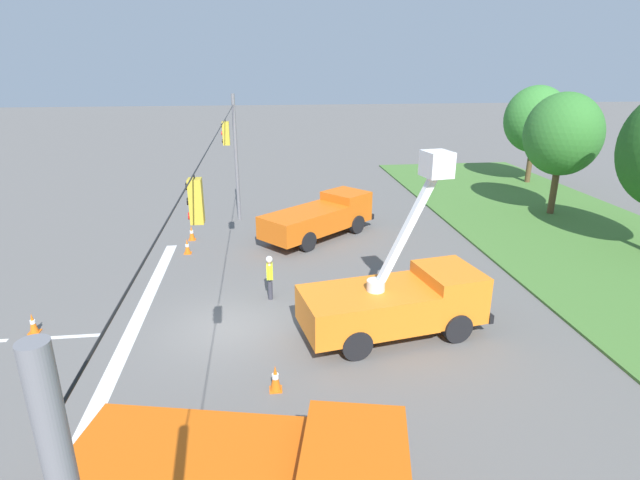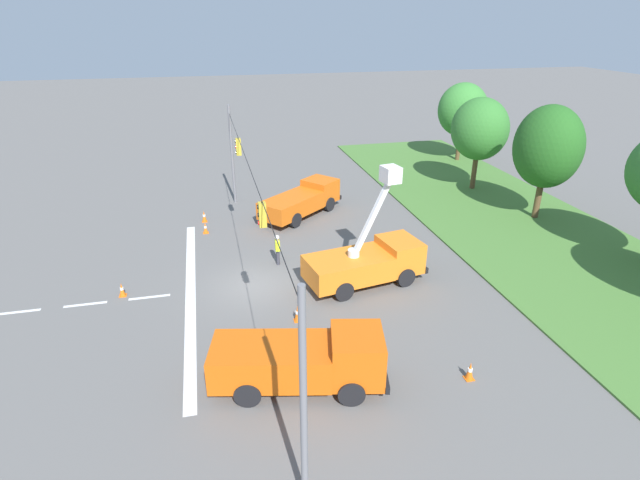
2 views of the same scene
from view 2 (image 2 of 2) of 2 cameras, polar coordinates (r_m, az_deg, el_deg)
The scene contains 16 objects.
ground_plane at distance 26.39m, azimuth -7.44°, elevation -5.15°, with size 200.00×200.00×0.00m, color #605E5B.
grass_verge at distance 32.97m, azimuth 25.37°, elevation -1.09°, with size 56.00×12.00×0.10m, color #477533.
lane_markings at distance 26.47m, azimuth -17.79°, elevation -6.10°, with size 17.60×15.25×0.01m.
signal_gantry at distance 24.60m, azimuth -7.98°, elevation 3.51°, with size 26.20×0.33×7.20m.
tree_far_west at distance 49.67m, azimuth 16.00°, elevation 14.11°, with size 4.43×4.60×7.29m.
tree_west at distance 41.21m, azimuth 17.79°, elevation 11.97°, with size 4.65×4.28×7.26m.
tree_centre at distance 36.34m, azimuth 24.60°, elevation 9.63°, with size 4.72×4.20×7.74m.
utility_truck_bucket_lift at distance 25.95m, azimuth 5.47°, elevation -2.34°, with size 3.52×6.59×6.19m.
utility_truck_support_near at distance 34.90m, azimuth -2.01°, elevation 4.61°, with size 5.99×6.57×2.10m.
utility_truck_support_far at distance 19.06m, azimuth -2.01°, elevation -13.50°, with size 3.60×6.86×2.30m.
road_worker at distance 28.01m, azimuth -4.88°, elevation -0.89°, with size 0.65×0.26×1.77m.
traffic_cone_foreground_left at distance 34.85m, azimuth -13.10°, elevation 2.66°, with size 0.36×0.36×0.79m.
traffic_cone_foreground_right at distance 23.14m, azimuth -2.58°, elevation -8.37°, with size 0.36×0.36×0.81m.
traffic_cone_mid_left at distance 32.99m, azimuth -12.97°, elevation 1.37°, with size 0.36×0.36×0.74m.
traffic_cone_mid_right at distance 20.70m, azimuth 16.76°, elevation -14.12°, with size 0.36×0.36×0.77m.
traffic_cone_near_bucket at distance 26.95m, azimuth -21.70°, elevation -5.29°, with size 0.36×0.36×0.73m.
Camera 2 is at (22.93, -1.88, 12.91)m, focal length 28.00 mm.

